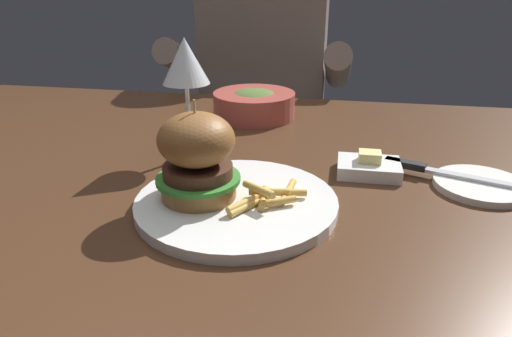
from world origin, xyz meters
The scene contains 10 objects.
dining_table centered at (0.00, 0.00, 0.67)m, with size 1.48×0.98×0.74m.
main_plate centered at (0.05, -0.09, 0.75)m, with size 0.26×0.26×0.01m, color white.
burger_sandwich centered at (0.00, -0.09, 0.81)m, with size 0.11×0.11×0.13m.
fries_pile centered at (0.09, -0.09, 0.76)m, with size 0.09×0.10×0.03m.
wine_glass centered at (-0.07, 0.07, 0.89)m, with size 0.07×0.07×0.19m.
bread_plate centered at (0.37, 0.03, 0.74)m, with size 0.13×0.13×0.01m, color white.
table_knife centered at (0.33, 0.05, 0.75)m, with size 0.21×0.08×0.01m.
butter_dish centered at (0.22, 0.05, 0.75)m, with size 0.09×0.07×0.04m.
soup_bowl centered at (-0.01, 0.32, 0.77)m, with size 0.17×0.17×0.06m.
diner_person centered at (-0.06, 0.77, 0.56)m, with size 0.51×0.36×1.18m.
Camera 1 is at (0.17, -0.60, 1.02)m, focal length 32.00 mm.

